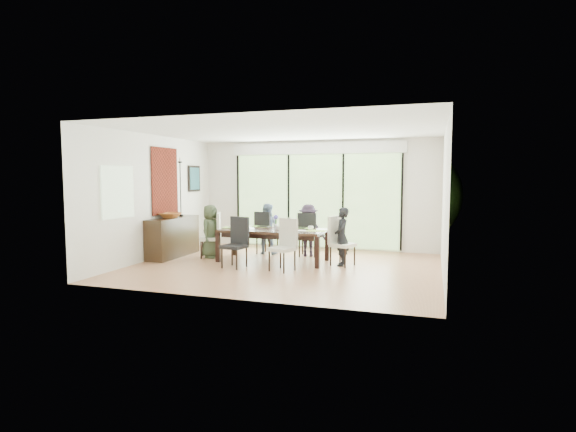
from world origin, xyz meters
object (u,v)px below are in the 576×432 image
(chair_near_right, at_px, (282,245))
(bowl, at_px, (170,215))
(cup_c, at_px, (311,228))
(vase, at_px, (276,227))
(person_far_right, at_px, (308,230))
(chair_left_end, at_px, (210,235))
(chair_near_left, at_px, (234,242))
(person_left_end, at_px, (210,231))
(table_top, at_px, (273,231))
(chair_far_right, at_px, (309,234))
(cup_b, at_px, (278,228))
(person_right_end, at_px, (342,237))
(laptop, at_px, (234,228))
(chair_far_left, at_px, (267,232))
(sideboard, at_px, (173,237))
(person_far_left, at_px, (267,229))
(cup_a, at_px, (245,225))
(chair_right_end, at_px, (343,241))

(chair_near_right, xyz_separation_m, bowl, (-2.85, 0.63, 0.44))
(cup_c, bearing_deg, vase, -176.19)
(person_far_right, bearing_deg, chair_left_end, 11.78)
(chair_near_left, distance_m, bowl, 2.00)
(person_left_end, distance_m, person_far_right, 2.19)
(table_top, distance_m, chair_far_right, 1.02)
(chair_near_right, height_order, person_far_right, person_far_right)
(cup_b, bearing_deg, person_right_end, 4.30)
(laptop, bearing_deg, person_left_end, 142.80)
(chair_far_left, relative_size, person_right_end, 0.85)
(chair_near_left, relative_size, laptop, 3.33)
(sideboard, bearing_deg, person_far_right, 18.46)
(table_top, bearing_deg, cup_b, -33.69)
(laptop, bearing_deg, cup_b, -28.18)
(chair_far_left, xyz_separation_m, person_far_left, (0.00, -0.02, 0.09))
(chair_near_left, xyz_separation_m, sideboard, (-1.85, 0.73, -0.06))
(person_right_end, xyz_separation_m, person_far_left, (-1.93, 0.83, 0.00))
(cup_c, distance_m, sideboard, 3.17)
(chair_near_right, distance_m, cup_a, 1.59)
(laptop, xyz_separation_m, sideboard, (-1.50, -0.04, -0.26))
(chair_far_right, height_order, person_right_end, person_right_end)
(person_right_end, xyz_separation_m, cup_c, (-0.68, 0.10, 0.14))
(person_right_end, xyz_separation_m, cup_a, (-2.18, 0.15, 0.14))
(chair_left_end, xyz_separation_m, cup_a, (0.80, 0.15, 0.23))
(table_top, height_order, laptop, laptop)
(chair_near_left, xyz_separation_m, person_left_end, (-0.98, 0.87, 0.09))
(person_far_left, distance_m, sideboard, 2.13)
(chair_far_left, height_order, laptop, chair_far_left)
(chair_far_right, bearing_deg, chair_left_end, 18.40)
(chair_left_end, relative_size, person_far_left, 0.85)
(chair_far_left, bearing_deg, cup_b, 136.07)
(chair_far_right, distance_m, person_right_end, 1.26)
(vase, height_order, cup_c, vase)
(person_left_end, height_order, cup_b, person_left_end)
(chair_right_end, bearing_deg, vase, 109.78)
(person_right_end, bearing_deg, cup_c, -105.74)
(chair_near_left, xyz_separation_m, vase, (0.55, 0.92, 0.24))
(person_far_right, relative_size, bowl, 2.53)
(chair_near_right, distance_m, person_left_end, 2.16)
(table_top, height_order, person_left_end, person_left_end)
(chair_right_end, xyz_separation_m, laptop, (-2.35, -0.10, 0.20))
(person_far_right, bearing_deg, cup_c, 98.64)
(table_top, xyz_separation_m, chair_near_right, (0.50, -0.87, -0.16))
(cup_b, distance_m, sideboard, 2.51)
(vase, xyz_separation_m, laptop, (-0.90, -0.15, -0.04))
(chair_near_left, distance_m, laptop, 0.87)
(chair_far_left, distance_m, vase, 0.97)
(table_top, height_order, chair_near_left, chair_near_left)
(chair_left_end, relative_size, chair_near_right, 1.00)
(cup_a, height_order, cup_c, same)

